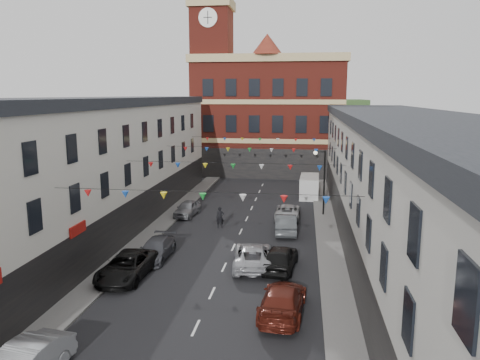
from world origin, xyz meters
The scene contains 19 objects.
ground centered at (0.00, 0.00, 0.00)m, with size 160.00×160.00×0.00m, color black.
pavement_left centered at (-6.90, 2.00, 0.07)m, with size 1.80×64.00×0.15m, color #605E5B.
pavement_right centered at (6.90, 2.00, 0.07)m, with size 1.80×64.00×0.15m, color #605E5B.
terrace_left centered at (-11.78, 1.00, 5.35)m, with size 8.40×56.00×10.70m.
terrace_right centered at (11.78, 1.00, 4.85)m, with size 8.40×56.00×9.70m.
civic_building centered at (0.00, 37.95, 8.14)m, with size 20.60×13.30×18.50m.
clock_tower centered at (-7.50, 35.00, 14.93)m, with size 5.60×5.60×30.00m.
distant_hill centered at (-4.00, 62.00, 5.00)m, with size 40.00×14.00×10.00m, color #2C4C23.
street_lamp centered at (6.55, 14.00, 3.90)m, with size 1.10×0.36×6.00m.
car_left_c centered at (-5.50, -2.56, 0.74)m, with size 2.45×5.32×1.48m, color black.
car_left_d centered at (-4.81, 0.96, 0.67)m, with size 1.87×4.59×1.33m, color #3F4147.
car_left_e centered at (-5.50, 12.34, 0.69)m, with size 1.63×4.05×1.38m, color gray.
car_right_c centered at (4.03, -6.02, 0.75)m, with size 2.11×5.20×1.51m, color #591B11.
car_right_d centered at (3.60, 0.08, 0.79)m, with size 1.87×4.65×1.58m, color black.
car_right_e centered at (3.60, 8.17, 0.77)m, with size 1.64×4.70×1.55m, color #484C50.
car_right_f centered at (3.60, 12.74, 0.65)m, with size 2.14×4.64×1.29m, color #9FA0A3.
moving_car centered at (1.80, 0.41, 0.74)m, with size 2.45×5.31×1.47m, color #AEAFB5.
white_van centered at (5.60, 22.05, 1.13)m, with size 1.96×5.10×2.25m, color beige.
pedestrian centered at (-1.85, 8.87, 0.89)m, with size 0.65×0.43×1.78m, color black.
Camera 1 is at (4.88, -28.11, 10.94)m, focal length 35.00 mm.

